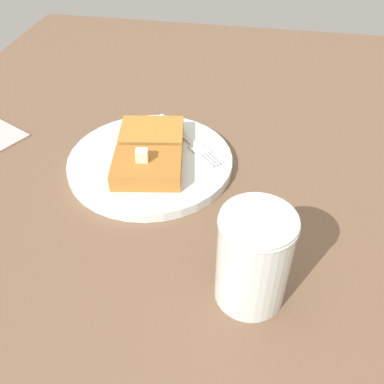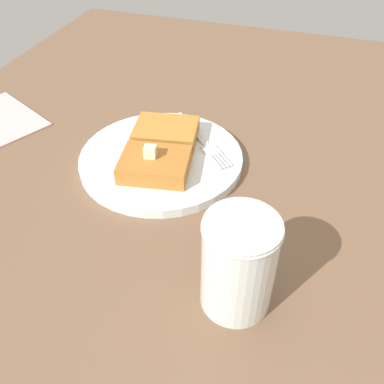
{
  "view_description": "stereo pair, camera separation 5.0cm",
  "coord_description": "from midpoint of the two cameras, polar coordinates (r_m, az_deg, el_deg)",
  "views": [
    {
      "loc": [
        -51.05,
        -3.32,
        39.45
      ],
      "look_at": [
        -13.65,
        3.61,
        6.34
      ],
      "focal_mm": 40.0,
      "sensor_mm": 36.0,
      "label": 1
    },
    {
      "loc": [
        -49.81,
        -8.2,
        39.45
      ],
      "look_at": [
        -13.65,
        3.61,
        6.34
      ],
      "focal_mm": 40.0,
      "sensor_mm": 36.0,
      "label": 2
    }
  ],
  "objects": [
    {
      "name": "table_surface",
      "position": [
        0.64,
        3.17,
        3.77
      ],
      "size": [
        107.28,
        107.28,
        1.84
      ],
      "primitive_type": "cube",
      "color": "brown",
      "rests_on": "ground"
    },
    {
      "name": "plate",
      "position": [
        0.62,
        -7.9,
        4.02
      ],
      "size": [
        23.46,
        23.46,
        1.36
      ],
      "color": "white",
      "rests_on": "table_surface"
    },
    {
      "name": "toast_slice_left",
      "position": [
        0.58,
        -8.52,
        3.08
      ],
      "size": [
        8.64,
        10.24,
        2.39
      ],
      "primitive_type": "cube",
      "rotation": [
        0.0,
        0.0,
        0.17
      ],
      "color": "#B36D2B",
      "rests_on": "plate"
    },
    {
      "name": "toast_slice_middle",
      "position": [
        0.64,
        -7.63,
        7.4
      ],
      "size": [
        8.64,
        10.24,
        2.39
      ],
      "primitive_type": "cube",
      "rotation": [
        0.0,
        0.0,
        0.17
      ],
      "color": "#B57B31",
      "rests_on": "plate"
    },
    {
      "name": "butter_pat_primary",
      "position": [
        0.57,
        -9.25,
        4.75
      ],
      "size": [
        1.69,
        1.82,
        1.59
      ],
      "primitive_type": "cube",
      "rotation": [
        0.0,
        0.0,
        1.75
      ],
      "color": "#F0EFC2",
      "rests_on": "toast_slice_left"
    },
    {
      "name": "fork",
      "position": [
        0.64,
        -2.47,
        6.63
      ],
      "size": [
        12.51,
        12.14,
        0.36
      ],
      "color": "silver",
      "rests_on": "plate"
    },
    {
      "name": "syrup_jar",
      "position": [
        0.42,
        4.75,
        -9.35
      ],
      "size": [
        7.44,
        7.44,
        10.97
      ],
      "color": "#58250E",
      "rests_on": "table_surface"
    }
  ]
}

